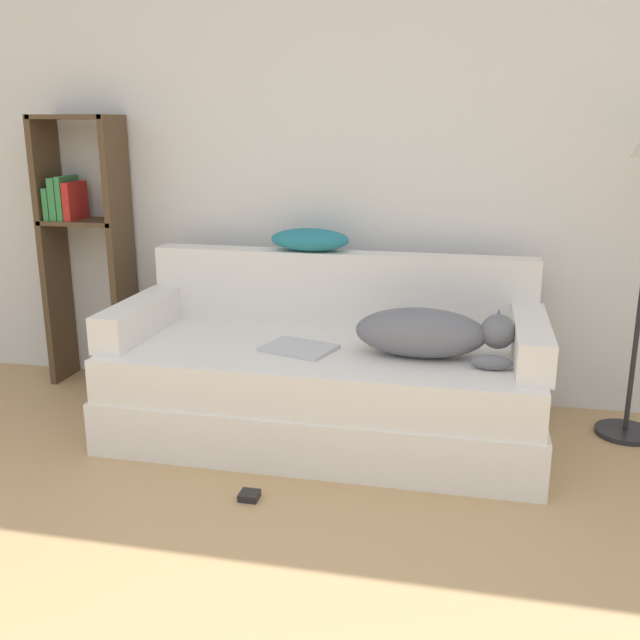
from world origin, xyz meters
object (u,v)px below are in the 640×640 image
Objects in this scene: throw_pillow at (310,240)px; power_adapter at (249,496)px; couch at (324,392)px; bookshelf at (83,234)px; dog at (430,333)px; laptop at (299,348)px.

throw_pillow is 5.26× the size of power_adapter.
couch is 4.93× the size of throw_pillow.
bookshelf is (-1.32, 0.07, -0.02)m from throw_pillow.
dog is 1.05m from power_adapter.
couch is 0.79m from throw_pillow.
throw_pillow is (-0.06, 0.49, 0.43)m from laptop.
couch is 0.72m from power_adapter.
laptop is 0.90× the size of throw_pillow.
laptop is at bearing -177.55° from dog.
bookshelf is (-1.38, 0.56, 0.40)m from laptop.
throw_pillow is at bearing 144.69° from dog.
laptop is at bearing -82.74° from throw_pillow.
dog is (0.49, -0.07, 0.34)m from couch.
dog is at bearing -35.31° from throw_pillow.
bookshelf reaches higher than couch.
laptop reaches higher than power_adapter.
bookshelf is at bearing 175.49° from laptop.
bookshelf reaches higher than laptop.
dog is at bearing 42.60° from power_adapter.
laptop is 1.54m from bookshelf.
couch is 5.50× the size of laptop.
throw_pillow is 0.27× the size of bookshelf.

